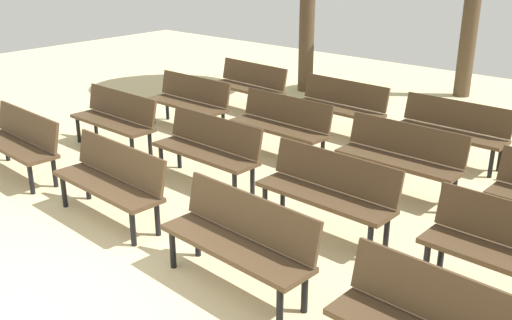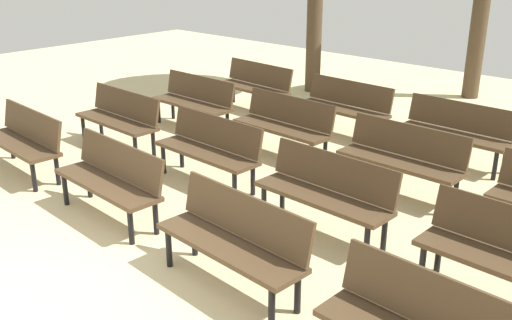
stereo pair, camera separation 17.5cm
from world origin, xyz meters
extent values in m
plane|color=beige|center=(0.00, 0.00, 0.00)|extent=(24.00, 24.00, 0.00)
cube|color=#4C3823|center=(-2.99, 1.57, 0.43)|extent=(1.62, 0.52, 0.05)
cube|color=#4C3823|center=(-2.98, 1.77, 0.68)|extent=(1.60, 0.20, 0.40)
cylinder|color=black|center=(-2.30, 1.37, 0.20)|extent=(0.06, 0.06, 0.40)
cylinder|color=black|center=(-3.69, 1.76, 0.20)|extent=(0.06, 0.06, 0.40)
cylinder|color=black|center=(-2.29, 1.69, 0.20)|extent=(0.06, 0.06, 0.40)
cube|color=#4C3823|center=(-0.94, 1.56, 0.43)|extent=(1.62, 0.51, 0.05)
cube|color=#4C3823|center=(-0.93, 1.76, 0.68)|extent=(1.60, 0.19, 0.40)
cylinder|color=black|center=(-1.65, 1.43, 0.20)|extent=(0.06, 0.06, 0.40)
cylinder|color=black|center=(-0.25, 1.37, 0.20)|extent=(0.06, 0.06, 0.40)
cylinder|color=black|center=(-1.64, 1.75, 0.20)|extent=(0.06, 0.06, 0.40)
cylinder|color=black|center=(-0.24, 1.69, 0.20)|extent=(0.06, 0.06, 0.40)
cube|color=#4C3823|center=(1.10, 1.47, 0.43)|extent=(1.62, 0.52, 0.05)
cube|color=#4C3823|center=(1.11, 1.67, 0.68)|extent=(1.60, 0.20, 0.40)
cylinder|color=black|center=(0.40, 1.35, 0.20)|extent=(0.06, 0.06, 0.40)
cylinder|color=black|center=(1.79, 1.28, 0.20)|extent=(0.06, 0.06, 0.40)
cylinder|color=black|center=(0.41, 1.67, 0.20)|extent=(0.06, 0.06, 0.40)
cylinder|color=black|center=(1.81, 1.59, 0.20)|extent=(0.06, 0.06, 0.40)
cube|color=#4C3823|center=(3.08, 1.58, 0.68)|extent=(1.60, 0.17, 0.40)
cube|color=#4C3823|center=(-2.91, 3.06, 0.43)|extent=(1.61, 0.47, 0.05)
cube|color=#4C3823|center=(-2.91, 3.26, 0.68)|extent=(1.60, 0.15, 0.40)
cylinder|color=black|center=(-3.61, 2.92, 0.20)|extent=(0.06, 0.06, 0.40)
cylinder|color=black|center=(-2.21, 2.89, 0.20)|extent=(0.06, 0.06, 0.40)
cylinder|color=black|center=(-3.61, 3.24, 0.20)|extent=(0.06, 0.06, 0.40)
cylinder|color=black|center=(-2.21, 3.21, 0.20)|extent=(0.06, 0.06, 0.40)
cube|color=#4C3823|center=(-0.88, 3.03, 0.43)|extent=(1.61, 0.48, 0.05)
cube|color=#4C3823|center=(-0.87, 3.23, 0.68)|extent=(1.60, 0.16, 0.40)
cylinder|color=black|center=(-1.58, 2.89, 0.20)|extent=(0.06, 0.06, 0.40)
cylinder|color=black|center=(-0.18, 2.86, 0.20)|extent=(0.06, 0.06, 0.40)
cylinder|color=black|center=(-1.57, 3.21, 0.20)|extent=(0.06, 0.06, 0.40)
cylinder|color=black|center=(-0.17, 3.18, 0.20)|extent=(0.06, 0.06, 0.40)
cube|color=#4C3823|center=(1.08, 2.91, 0.43)|extent=(1.61, 0.48, 0.05)
cube|color=#4C3823|center=(1.09, 3.11, 0.68)|extent=(1.60, 0.16, 0.40)
cylinder|color=black|center=(0.38, 2.76, 0.20)|extent=(0.06, 0.06, 0.40)
cylinder|color=black|center=(1.78, 2.73, 0.20)|extent=(0.06, 0.06, 0.40)
cylinder|color=black|center=(0.39, 3.08, 0.20)|extent=(0.06, 0.06, 0.40)
cylinder|color=black|center=(1.79, 3.05, 0.20)|extent=(0.06, 0.06, 0.40)
cube|color=#4C3823|center=(3.09, 2.87, 0.43)|extent=(1.61, 0.48, 0.05)
cylinder|color=black|center=(2.39, 2.72, 0.20)|extent=(0.06, 0.06, 0.40)
cylinder|color=black|center=(2.39, 3.04, 0.20)|extent=(0.06, 0.06, 0.40)
cube|color=#4C3823|center=(-2.82, 4.52, 0.43)|extent=(1.61, 0.46, 0.05)
cube|color=#4C3823|center=(-2.82, 4.72, 0.68)|extent=(1.60, 0.14, 0.40)
cylinder|color=black|center=(-3.52, 4.37, 0.20)|extent=(0.06, 0.06, 0.40)
cylinder|color=black|center=(-2.12, 4.35, 0.20)|extent=(0.06, 0.06, 0.40)
cylinder|color=black|center=(-3.52, 4.69, 0.20)|extent=(0.06, 0.06, 0.40)
cylinder|color=black|center=(-2.12, 4.67, 0.20)|extent=(0.06, 0.06, 0.40)
cube|color=#4C3823|center=(-0.83, 4.50, 0.43)|extent=(1.61, 0.49, 0.05)
cube|color=#4C3823|center=(-0.82, 4.70, 0.68)|extent=(1.60, 0.17, 0.40)
cylinder|color=black|center=(-1.53, 4.36, 0.20)|extent=(0.06, 0.06, 0.40)
cylinder|color=black|center=(-0.13, 4.32, 0.20)|extent=(0.06, 0.06, 0.40)
cylinder|color=black|center=(-1.52, 4.68, 0.20)|extent=(0.06, 0.06, 0.40)
cylinder|color=black|center=(-0.12, 4.64, 0.20)|extent=(0.06, 0.06, 0.40)
cube|color=#4C3823|center=(1.16, 4.41, 0.43)|extent=(1.61, 0.46, 0.05)
cube|color=#4C3823|center=(1.16, 4.61, 0.68)|extent=(1.60, 0.14, 0.40)
cylinder|color=black|center=(0.46, 4.26, 0.20)|extent=(0.06, 0.06, 0.40)
cylinder|color=black|center=(1.86, 4.24, 0.20)|extent=(0.06, 0.06, 0.40)
cylinder|color=black|center=(0.46, 4.58, 0.20)|extent=(0.06, 0.06, 0.40)
cylinder|color=black|center=(1.86, 4.56, 0.20)|extent=(0.06, 0.06, 0.40)
cylinder|color=black|center=(2.45, 4.19, 0.20)|extent=(0.06, 0.06, 0.40)
cylinder|color=black|center=(2.45, 4.51, 0.20)|extent=(0.06, 0.06, 0.40)
cube|color=#4C3823|center=(-2.82, 6.03, 0.43)|extent=(1.62, 0.54, 0.05)
cube|color=#4C3823|center=(-2.81, 6.22, 0.68)|extent=(1.60, 0.22, 0.40)
cylinder|color=black|center=(-3.53, 5.91, 0.20)|extent=(0.06, 0.06, 0.40)
cylinder|color=black|center=(-2.13, 5.82, 0.20)|extent=(0.06, 0.06, 0.40)
cylinder|color=black|center=(-3.51, 6.23, 0.20)|extent=(0.06, 0.06, 0.40)
cylinder|color=black|center=(-2.11, 6.14, 0.20)|extent=(0.06, 0.06, 0.40)
cube|color=#4C3823|center=(-0.75, 5.95, 0.43)|extent=(1.61, 0.49, 0.05)
cube|color=#4C3823|center=(-0.74, 6.15, 0.68)|extent=(1.60, 0.18, 0.40)
cylinder|color=black|center=(-1.45, 5.81, 0.20)|extent=(0.06, 0.06, 0.40)
cylinder|color=black|center=(-0.05, 5.76, 0.20)|extent=(0.06, 0.06, 0.40)
cylinder|color=black|center=(-1.44, 6.13, 0.20)|extent=(0.06, 0.06, 0.40)
cylinder|color=black|center=(-0.04, 6.08, 0.20)|extent=(0.06, 0.06, 0.40)
cube|color=#4C3823|center=(1.19, 5.89, 0.43)|extent=(1.61, 0.47, 0.05)
cube|color=#4C3823|center=(1.19, 6.09, 0.68)|extent=(1.60, 0.15, 0.40)
cylinder|color=black|center=(0.48, 5.74, 0.20)|extent=(0.06, 0.06, 0.40)
cylinder|color=black|center=(1.88, 5.72, 0.20)|extent=(0.06, 0.06, 0.40)
cylinder|color=black|center=(0.49, 6.06, 0.20)|extent=(0.06, 0.06, 0.40)
cylinder|color=black|center=(1.89, 6.04, 0.20)|extent=(0.06, 0.06, 0.40)
cylinder|color=#4C3A28|center=(-0.22, 9.78, 1.55)|extent=(0.33, 0.33, 3.09)
cylinder|color=#4C3A28|center=(-2.94, 8.04, 1.70)|extent=(0.32, 0.32, 3.40)
camera|label=1|loc=(4.32, -1.94, 3.04)|focal=41.23mm
camera|label=2|loc=(4.45, -1.82, 3.04)|focal=41.23mm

